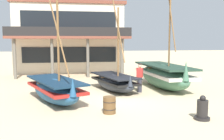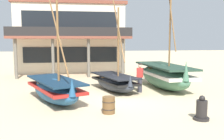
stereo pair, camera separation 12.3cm
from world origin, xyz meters
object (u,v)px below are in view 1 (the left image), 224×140
Objects in this scene: fishing_boat_far_right at (114,82)px; capstan_winch at (202,110)px; fishing_boat_near_left at (55,89)px; fisherman_by_hull at (140,78)px; wooden_barrel at (109,105)px; fishing_boat_centre_large at (164,75)px; harbor_building_main at (70,37)px.

fishing_boat_far_right reaches higher than capstan_winch.
fishing_boat_near_left reaches higher than fisherman_by_hull.
fishing_boat_near_left is 3.30m from wooden_barrel.
fishing_boat_centre_large is 8.20× the size of capstan_winch.
fishing_boat_far_right is 1.54m from fisherman_by_hull.
capstan_winch is 1.34× the size of wooden_barrel.
fishing_boat_far_right is (-3.20, -0.33, -0.28)m from fishing_boat_centre_large.
fishing_boat_centre_large is 3.23m from fishing_boat_far_right.
harbor_building_main is at bearing 86.87° from fishing_boat_near_left.
fishing_boat_near_left is 0.51× the size of harbor_building_main.
fishing_boat_centre_large is at bearing 49.40° from wooden_barrel.
fishing_boat_centre_large is 11.02× the size of wooden_barrel.
fishing_boat_near_left is at bearing -158.44° from fishing_boat_centre_large.
fishing_boat_far_right is 6.43m from capstan_winch.
capstan_winch is (0.95, -5.35, -0.46)m from fisherman_by_hull.
fisherman_by_hull is at bearing -152.00° from fishing_boat_centre_large.
fisherman_by_hull is 5.46m from capstan_winch.
fishing_boat_near_left is 4.96m from fisherman_by_hull.
fishing_boat_centre_large is at bearing 82.12° from capstan_winch.
fishing_boat_near_left reaches higher than capstan_winch.
fishing_boat_centre_large reaches higher than capstan_winch.
fisherman_by_hull is at bearing 18.88° from fishing_boat_near_left.
harbor_building_main is at bearing 105.67° from capstan_winch.
wooden_barrel is (-3.34, 1.40, -0.02)m from capstan_winch.
fishing_boat_near_left is 5.61× the size of capstan_winch.
fishing_boat_centre_large is 2.06m from fisherman_by_hull.
wooden_barrel is (-2.40, -3.95, -0.48)m from fisherman_by_hull.
fishing_boat_far_right is at bearing 34.08° from fishing_boat_near_left.
capstan_winch is (-0.87, -6.32, -0.45)m from fishing_boat_centre_large.
fishing_boat_centre_large reaches higher than fishing_boat_near_left.
capstan_winch is 3.62m from wooden_barrel.
capstan_winch is at bearing -33.61° from fishing_boat_near_left.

